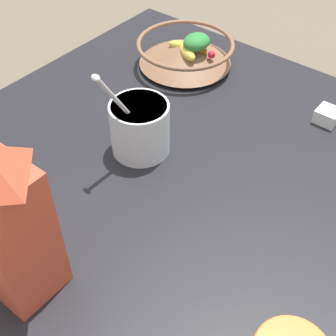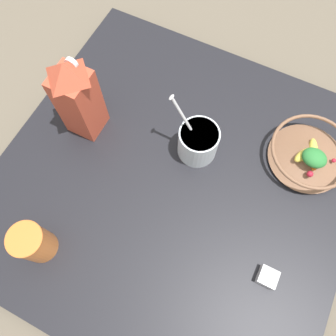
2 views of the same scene
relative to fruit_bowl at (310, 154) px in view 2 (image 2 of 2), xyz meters
name	(u,v)px [view 2 (image 2 of 2)]	position (x,y,z in m)	size (l,w,h in m)	color
ground_plane	(175,184)	(0.31, 0.22, -0.08)	(6.00, 6.00, 0.00)	#665B4C
countertop	(175,182)	(0.31, 0.22, -0.06)	(0.99, 0.99, 0.04)	black
fruit_bowl	(310,154)	(0.00, 0.00, 0.00)	(0.23, 0.23, 0.09)	brown
milk_carton	(77,98)	(0.63, 0.18, 0.10)	(0.09, 0.09, 0.28)	#CC4C33
yogurt_tub	(198,141)	(0.30, 0.11, 0.02)	(0.15, 0.11, 0.21)	silver
drinking_cup	(33,243)	(0.54, 0.55, 0.03)	(0.09, 0.09, 0.13)	orange
spice_jar	(267,277)	(-0.01, 0.36, -0.03)	(0.05, 0.05, 0.03)	silver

